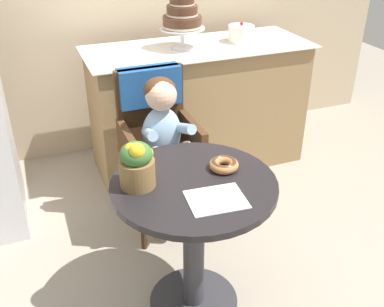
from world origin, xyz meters
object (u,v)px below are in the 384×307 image
(donut_front, at_px, (224,164))
(wicker_chair, at_px, (155,125))
(round_layer_cake, at_px, (241,34))
(flower_vase, at_px, (137,163))
(cafe_table, at_px, (194,221))
(tiered_cake_stand, at_px, (182,17))
(seated_child, at_px, (164,130))

(donut_front, bearing_deg, wicker_chair, 98.22)
(donut_front, height_order, round_layer_cake, round_layer_cake)
(wicker_chair, height_order, flower_vase, wicker_chair)
(wicker_chair, height_order, donut_front, wicker_chair)
(cafe_table, distance_m, round_layer_cake, 1.63)
(wicker_chair, relative_size, tiered_cake_stand, 2.82)
(cafe_table, relative_size, donut_front, 5.44)
(tiered_cake_stand, bearing_deg, donut_front, -102.09)
(cafe_table, relative_size, seated_child, 0.99)
(donut_front, height_order, tiered_cake_stand, tiered_cake_stand)
(seated_child, bearing_deg, wicker_chair, 90.00)
(cafe_table, height_order, round_layer_cake, round_layer_cake)
(cafe_table, xyz_separation_m, wicker_chair, (0.06, 0.76, 0.13))
(round_layer_cake, bearing_deg, tiered_cake_stand, -179.68)
(seated_child, bearing_deg, cafe_table, -95.82)
(flower_vase, bearing_deg, cafe_table, -15.21)
(seated_child, bearing_deg, donut_front, -79.50)
(seated_child, bearing_deg, round_layer_cake, 40.97)
(seated_child, relative_size, round_layer_cake, 4.02)
(cafe_table, xyz_separation_m, tiered_cake_stand, (0.43, 1.30, 0.60))
(cafe_table, xyz_separation_m, flower_vase, (-0.23, 0.06, 0.32))
(seated_child, height_order, flower_vase, seated_child)
(wicker_chair, xyz_separation_m, donut_front, (0.10, -0.71, 0.10))
(flower_vase, xyz_separation_m, round_layer_cake, (1.10, 1.24, 0.13))
(wicker_chair, xyz_separation_m, tiered_cake_stand, (0.37, 0.54, 0.46))
(seated_child, relative_size, donut_front, 5.49)
(cafe_table, relative_size, round_layer_cake, 3.98)
(wicker_chair, height_order, round_layer_cake, round_layer_cake)
(donut_front, bearing_deg, tiered_cake_stand, 77.91)
(cafe_table, height_order, seated_child, seated_child)
(donut_front, distance_m, round_layer_cake, 1.45)
(wicker_chair, xyz_separation_m, flower_vase, (-0.29, -0.70, 0.19))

